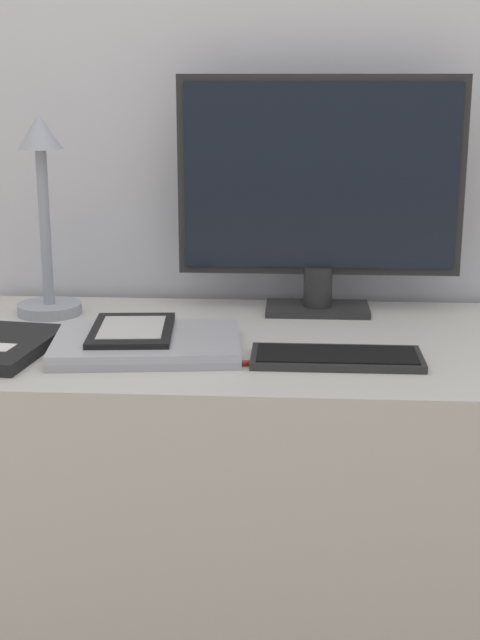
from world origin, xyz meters
TOP-DOWN VIEW (x-y plane):
  - wall_back at (0.00, 0.58)m, footprint 3.60×0.05m
  - desk at (0.00, 0.25)m, footprint 1.12×0.56m
  - monitor at (0.10, 0.44)m, footprint 0.52×0.11m
  - keyboard at (0.12, 0.13)m, footprint 0.27×0.11m
  - laptop at (-0.18, 0.17)m, footprint 0.32×0.24m
  - ereader at (-0.21, 0.19)m, footprint 0.15×0.20m
  - desk_lamp at (-0.41, 0.39)m, footprint 0.12×0.12m
  - pen at (0.00, 0.11)m, footprint 0.13×0.05m

SIDE VIEW (x-z plane):
  - desk at x=0.00m, z-range 0.00..0.71m
  - pen at x=0.00m, z-range 0.71..0.72m
  - keyboard at x=0.12m, z-range 0.71..0.72m
  - laptop at x=-0.18m, z-range 0.71..0.73m
  - ereader at x=-0.21m, z-range 0.73..0.74m
  - desk_lamp at x=-0.41m, z-range 0.72..1.09m
  - monitor at x=0.10m, z-range 0.72..1.16m
  - wall_back at x=0.00m, z-range 0.00..2.40m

